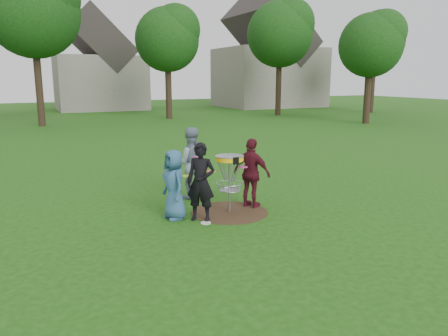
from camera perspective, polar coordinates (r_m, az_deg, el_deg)
name	(u,v)px	position (r m, az deg, el deg)	size (l,w,h in m)	color
ground	(229,212)	(10.22, 0.71, -5.81)	(100.00, 100.00, 0.00)	#19470F
dirt_patch	(229,212)	(10.22, 0.71, -5.79)	(1.80, 1.80, 0.01)	#47331E
player_blue	(174,185)	(9.65, -6.52, -2.17)	(0.76, 0.49, 1.55)	#2D567D
player_black	(201,182)	(9.46, -3.04, -1.86)	(0.63, 0.41, 1.72)	black
player_grey	(190,163)	(11.25, -4.40, 0.66)	(0.90, 0.70, 1.85)	gray
player_maroon	(252,173)	(10.44, 3.63, -0.69)	(0.98, 0.41, 1.67)	#4F121D
disc_on_grass	(206,223)	(9.49, -2.39, -7.17)	(0.22, 0.22, 0.02)	silver
disc_golf_basket	(230,170)	(9.96, 0.73, -0.21)	(0.66, 0.67, 1.38)	#9EA0A5
held_discs	(209,167)	(10.10, -1.94, 0.09)	(1.63, 1.68, 0.20)	#BBF41B
tree_row	(94,26)	(29.97, -16.66, 17.31)	(51.20, 17.42, 9.90)	#38281C
house_row	(122,65)	(42.81, -13.17, 12.93)	(44.50, 10.65, 11.62)	gray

